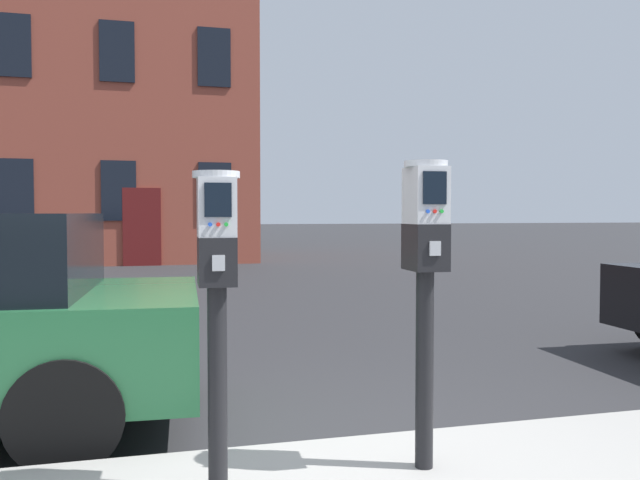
{
  "coord_description": "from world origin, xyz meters",
  "views": [
    {
      "loc": [
        -0.77,
        -3.36,
        1.42
      ],
      "look_at": [
        0.06,
        -0.23,
        1.29
      ],
      "focal_mm": 36.96,
      "sensor_mm": 36.0,
      "label": 1
    }
  ],
  "objects": [
    {
      "name": "ground_plane",
      "position": [
        0.0,
        0.0,
        0.0
      ],
      "size": [
        160.0,
        160.0,
        0.0
      ],
      "primitive_type": "plane",
      "color": "#28282B"
    },
    {
      "name": "parking_meter_near_kerb",
      "position": [
        -0.45,
        -0.33,
        1.16
      ],
      "size": [
        0.22,
        0.26,
        1.47
      ],
      "rotation": [
        0.0,
        0.0,
        -1.61
      ],
      "color": "black",
      "rests_on": "sidewalk_slab"
    },
    {
      "name": "parking_meter_twin_adjacent",
      "position": [
        0.58,
        -0.33,
        1.2
      ],
      "size": [
        0.22,
        0.26,
        1.54
      ],
      "rotation": [
        0.0,
        0.0,
        -1.61
      ],
      "color": "black",
      "rests_on": "sidewalk_slab"
    },
    {
      "name": "townhouse_orange_brick",
      "position": [
        -1.44,
        18.08,
        5.51
      ],
      "size": [
        7.63,
        6.32,
        11.01
      ],
      "color": "brown",
      "rests_on": "ground_plane"
    }
  ]
}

